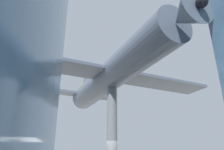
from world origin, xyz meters
name	(u,v)px	position (x,y,z in m)	size (l,w,h in m)	color
support_pylon_central	(112,135)	(0.00, 0.00, 2.83)	(0.60, 0.60, 5.65)	slate
suspended_airplane	(114,73)	(-0.07, 0.26, 6.56)	(14.38, 13.65, 2.91)	#4C5666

